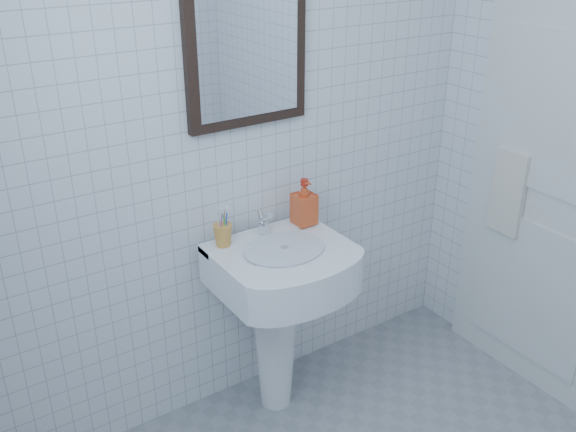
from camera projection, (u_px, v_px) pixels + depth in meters
wall_back at (246, 121)px, 2.48m from camera, size 2.20×0.02×2.50m
wall_left at (29, 415)px, 1.03m from camera, size 0.02×2.40×2.50m
washbasin at (278, 300)px, 2.62m from camera, size 0.53×0.39×0.81m
faucet at (264, 225)px, 2.57m from camera, size 0.05×0.10×0.11m
toothbrush_cup at (223, 235)px, 2.48m from camera, size 0.08×0.08×0.09m
soap_dispenser at (304, 202)px, 2.64m from camera, size 0.09×0.09×0.19m
wall_mirror at (247, 43)px, 2.34m from camera, size 0.50×0.04×0.62m
bathroom_door at (554, 176)px, 2.64m from camera, size 0.04×0.80×2.00m
towel_ring at (517, 153)px, 2.74m from camera, size 0.01×0.18×0.18m
hand_towel at (508, 193)px, 2.81m from camera, size 0.03×0.16×0.38m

